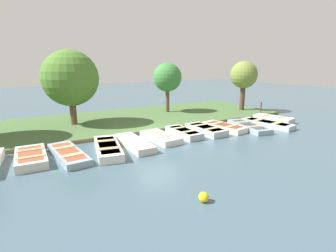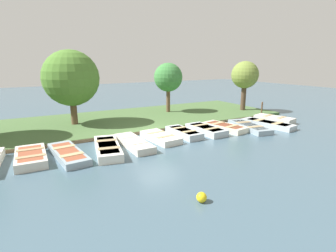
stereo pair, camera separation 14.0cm
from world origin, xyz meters
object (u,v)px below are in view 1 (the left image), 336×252
rowboat_1 (31,157)px  park_tree_right (244,76)px  rowboat_7 (206,130)px  rowboat_9 (249,126)px  rowboat_2 (68,154)px  rowboat_3 (108,148)px  rowboat_8 (224,127)px  buoy (204,197)px  park_tree_center (167,78)px  rowboat_10 (267,124)px  mooring_post_far (261,109)px  rowboat_5 (161,137)px  rowboat_6 (184,132)px  park_tree_left (70,78)px  rowboat_11 (273,119)px  rowboat_4 (134,143)px

rowboat_1 → park_tree_right: 17.57m
rowboat_7 → rowboat_9: (0.65, 3.03, -0.03)m
rowboat_2 → rowboat_3: 1.82m
rowboat_1 → rowboat_8: size_ratio=0.90×
buoy → park_tree_center: bearing=154.9°
rowboat_2 → rowboat_9: (0.34, 11.25, 0.01)m
rowboat_2 → buoy: size_ratio=10.70×
rowboat_10 → mooring_post_far: bearing=127.0°
rowboat_5 → park_tree_right: park_tree_right is taller
rowboat_6 → mooring_post_far: 9.11m
park_tree_right → park_tree_left: bearing=-96.5°
rowboat_11 → rowboat_7: bearing=-103.3°
rowboat_1 → rowboat_6: bearing=92.1°
rowboat_3 → rowboat_5: 3.22m
rowboat_3 → rowboat_7: bearing=105.9°
rowboat_2 → rowboat_6: rowboat_6 is taller
rowboat_1 → rowboat_10: size_ratio=0.76×
rowboat_1 → park_tree_center: park_tree_center is taller
rowboat_8 → rowboat_10: rowboat_8 is taller
rowboat_4 → park_tree_right: bearing=109.3°
rowboat_5 → buoy: 6.88m
rowboat_5 → rowboat_6: bearing=89.7°
rowboat_2 → rowboat_10: 12.94m
rowboat_5 → mooring_post_far: 10.76m
buoy → park_tree_right: park_tree_right is taller
rowboat_4 → rowboat_7: (-0.34, 4.95, 0.02)m
mooring_post_far → park_tree_left: 14.82m
rowboat_9 → park_tree_center: (-7.08, -2.14, 2.88)m
rowboat_6 → buoy: (6.73, -3.63, -0.03)m
park_tree_right → rowboat_7: bearing=-60.3°
mooring_post_far → park_tree_left: park_tree_left is taller
rowboat_1 → park_tree_center: 12.79m
mooring_post_far → park_tree_right: park_tree_right is taller
park_tree_center → rowboat_8: bearing=5.5°
rowboat_1 → rowboat_4: 4.81m
rowboat_2 → park_tree_left: size_ratio=0.70×
rowboat_7 → rowboat_9: bearing=75.3°
rowboat_7 → rowboat_10: 4.77m
rowboat_1 → rowboat_9: 12.80m
rowboat_10 → rowboat_11: 1.64m
rowboat_11 → buoy: rowboat_11 is taller
rowboat_4 → park_tree_left: size_ratio=0.64×
rowboat_9 → rowboat_7: bearing=-91.0°
rowboat_11 → park_tree_center: size_ratio=0.68×
rowboat_6 → rowboat_2: bearing=-88.3°
rowboat_2 → rowboat_11: bearing=84.8°
park_tree_left → park_tree_center: park_tree_left is taller
rowboat_10 → mooring_post_far: mooring_post_far is taller
rowboat_2 → rowboat_9: 11.26m
rowboat_3 → rowboat_8: (-0.57, 7.93, -0.03)m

